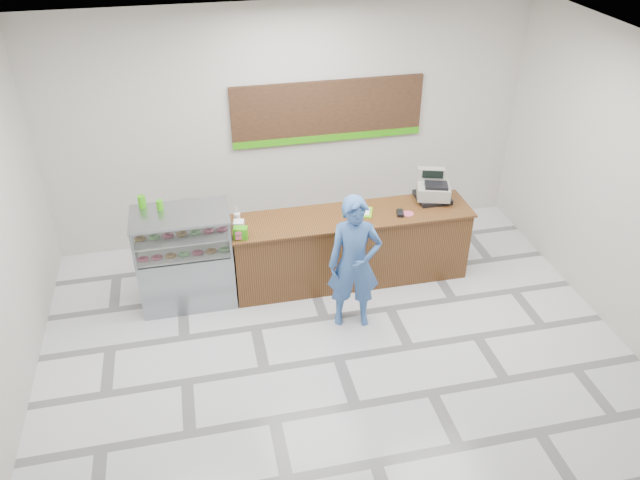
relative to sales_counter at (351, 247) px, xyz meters
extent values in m
plane|color=silver|center=(-0.55, -1.55, -0.52)|extent=(7.00, 7.00, 0.00)
plane|color=beige|center=(-0.55, 1.45, 1.23)|extent=(7.00, 0.00, 7.00)
plane|color=silver|center=(-0.55, -1.55, 2.98)|extent=(7.00, 7.00, 0.00)
cube|color=brown|center=(0.00, 0.00, -0.02)|extent=(3.20, 0.70, 1.00)
cube|color=brown|center=(0.00, 0.00, 0.50)|extent=(3.26, 0.76, 0.03)
cube|color=gray|center=(-2.22, 0.00, -0.12)|extent=(1.20, 0.70, 0.80)
cube|color=white|center=(-2.22, 0.00, 0.53)|extent=(1.20, 0.70, 0.50)
cube|color=gray|center=(-2.22, 0.00, 0.80)|extent=(1.22, 0.72, 0.03)
cube|color=silver|center=(-2.22, 0.00, 0.30)|extent=(1.14, 0.64, 0.02)
cube|color=silver|center=(-2.22, 0.00, 0.54)|extent=(1.14, 0.64, 0.02)
torus|color=#CE4C6E|center=(-2.72, -0.10, 0.34)|extent=(0.15, 0.15, 0.05)
torus|color=#CE4C6E|center=(-2.55, -0.10, 0.34)|extent=(0.15, 0.15, 0.05)
torus|color=#AF7E39|center=(-2.39, -0.10, 0.34)|extent=(0.15, 0.15, 0.05)
torus|color=#82D576|center=(-2.22, -0.10, 0.34)|extent=(0.15, 0.15, 0.05)
torus|color=#CE4C6E|center=(-2.05, -0.10, 0.34)|extent=(0.15, 0.15, 0.05)
torus|color=#AF7E39|center=(-1.89, -0.10, 0.34)|extent=(0.15, 0.15, 0.05)
torus|color=#82D576|center=(-1.72, -0.10, 0.34)|extent=(0.15, 0.15, 0.05)
torus|color=#AF7E39|center=(-2.72, 0.05, 0.58)|extent=(0.15, 0.15, 0.05)
torus|color=#82D576|center=(-2.55, 0.05, 0.58)|extent=(0.15, 0.15, 0.05)
torus|color=#CE4C6E|center=(-2.39, 0.05, 0.58)|extent=(0.15, 0.15, 0.05)
torus|color=#AF7E39|center=(-2.22, 0.05, 0.58)|extent=(0.15, 0.15, 0.05)
torus|color=#82D576|center=(-2.05, 0.05, 0.58)|extent=(0.15, 0.15, 0.05)
torus|color=#CE4C6E|center=(-1.89, 0.05, 0.58)|extent=(0.15, 0.15, 0.05)
torus|color=#CE4C6E|center=(-1.72, 0.05, 0.58)|extent=(0.15, 0.15, 0.05)
cube|color=black|center=(0.00, 1.41, 1.43)|extent=(2.80, 0.05, 0.90)
cube|color=#349C0D|center=(0.00, 1.38, 1.03)|extent=(2.80, 0.02, 0.10)
cube|color=black|center=(1.20, 0.17, 0.55)|extent=(0.44, 0.44, 0.07)
cube|color=gray|center=(1.20, 0.17, 0.67)|extent=(0.55, 0.57, 0.17)
cube|color=black|center=(1.20, 0.09, 0.78)|extent=(0.36, 0.30, 0.04)
cube|color=gray|center=(1.20, 0.31, 0.84)|extent=(0.39, 0.21, 0.17)
cube|color=black|center=(1.20, 0.24, 0.86)|extent=(0.28, 0.10, 0.11)
cube|color=black|center=(0.63, -0.13, 0.53)|extent=(0.12, 0.18, 0.04)
cube|color=#6ABF17|center=(0.09, 0.05, 0.52)|extent=(0.46, 0.40, 0.02)
cube|color=white|center=(0.11, 0.05, 0.53)|extent=(0.33, 0.28, 0.00)
cube|color=white|center=(-1.50, -0.02, 0.57)|extent=(0.15, 0.15, 0.11)
cylinder|color=silver|center=(-1.50, 0.15, 0.58)|extent=(0.08, 0.08, 0.13)
cube|color=#349C0D|center=(-1.50, -0.25, 0.59)|extent=(0.20, 0.15, 0.15)
cylinder|color=#CE4C6E|center=(0.74, -0.13, 0.52)|extent=(0.16, 0.16, 0.00)
cylinder|color=#349C0D|center=(-2.66, 0.27, 0.89)|extent=(0.10, 0.10, 0.15)
cylinder|color=#349C0D|center=(-2.44, 0.15, 0.88)|extent=(0.08, 0.08, 0.13)
imported|color=#375FA2|center=(-0.20, -0.90, 0.38)|extent=(0.72, 0.55, 1.78)
camera|label=1|loc=(-1.96, -6.89, 4.69)|focal=35.00mm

